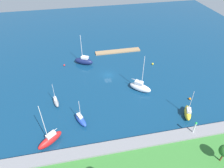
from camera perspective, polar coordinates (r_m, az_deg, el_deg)
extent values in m
plane|color=navy|center=(74.80, -1.14, 2.54)|extent=(160.00, 160.00, 0.00)
cube|color=#997A56|center=(89.30, 1.63, 9.17)|extent=(19.49, 2.80, 0.57)
cube|color=gray|center=(52.67, 5.44, -16.59)|extent=(66.87, 3.33, 1.44)
cylinder|color=silver|center=(56.60, 22.10, -11.38)|extent=(0.36, 0.36, 3.20)
sphere|color=green|center=(55.29, 22.56, -10.12)|extent=(0.56, 0.56, 0.56)
cylinder|color=brown|center=(54.69, 28.46, -17.52)|extent=(0.36, 0.36, 2.90)
ellipsoid|color=#2347B2|center=(57.91, -8.76, -9.93)|extent=(3.86, 5.81, 1.79)
cube|color=silver|center=(57.30, -9.09, -8.83)|extent=(1.77, 2.26, 0.66)
cylinder|color=silver|center=(54.77, -9.03, -7.24)|extent=(0.13, 0.13, 6.43)
cylinder|color=silver|center=(57.29, -9.40, -8.18)|extent=(1.13, 2.34, 0.11)
ellipsoid|color=yellow|center=(62.65, 20.46, -7.59)|extent=(3.98, 5.99, 2.25)
cube|color=silver|center=(61.32, 20.80, -6.91)|extent=(1.83, 2.33, 0.73)
cylinder|color=silver|center=(59.96, 21.36, -4.43)|extent=(0.14, 0.14, 6.57)
cylinder|color=silver|center=(60.53, 20.95, -6.98)|extent=(1.21, 2.58, 0.11)
ellipsoid|color=white|center=(67.63, 7.91, -0.97)|extent=(7.14, 6.66, 2.58)
cube|color=silver|center=(66.68, 7.58, 0.38)|extent=(2.95, 2.83, 1.00)
cylinder|color=silver|center=(63.63, 8.72, 3.52)|extent=(0.18, 0.18, 10.55)
cylinder|color=silver|center=(66.51, 6.97, 1.04)|extent=(2.78, 2.44, 0.14)
ellipsoid|color=#141E4C|center=(81.18, -7.94, 6.37)|extent=(7.87, 5.75, 2.54)
cube|color=silver|center=(80.07, -7.65, 7.38)|extent=(3.12, 2.63, 0.95)
cylinder|color=silver|center=(78.30, -8.59, 10.21)|extent=(0.18, 0.18, 9.70)
cylinder|color=silver|center=(79.60, -7.41, 7.73)|extent=(2.55, 1.39, 0.14)
ellipsoid|color=red|center=(54.91, -16.96, -14.81)|extent=(6.65, 5.75, 2.37)
cube|color=silver|center=(53.83, -16.79, -13.46)|extent=(2.68, 2.44, 0.81)
cylinder|color=silver|center=(49.89, -18.68, -10.40)|extent=(0.17, 0.17, 10.85)
cylinder|color=silver|center=(53.56, -16.44, -12.78)|extent=(2.34, 1.85, 0.13)
ellipsoid|color=gray|center=(64.67, -15.43, -4.90)|extent=(2.38, 4.75, 1.72)
cube|color=silver|center=(64.21, -15.66, -3.96)|extent=(1.17, 1.79, 0.53)
cylinder|color=silver|center=(61.94, -15.98, -2.34)|extent=(0.11, 0.11, 6.21)
cylinder|color=silver|center=(64.25, -15.80, -3.47)|extent=(0.55, 1.95, 0.09)
sphere|color=yellow|center=(81.97, 11.35, 5.56)|extent=(0.76, 0.76, 0.76)
sphere|color=orange|center=(68.72, 21.00, -3.87)|extent=(0.75, 0.75, 0.75)
sphere|color=red|center=(81.82, -13.26, 5.15)|extent=(0.65, 0.65, 0.65)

